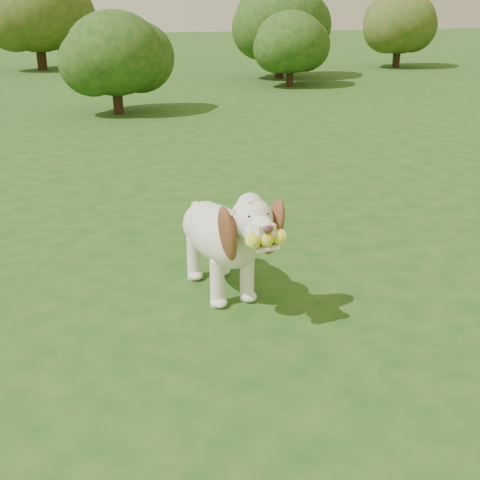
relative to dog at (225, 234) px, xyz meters
name	(u,v)px	position (x,y,z in m)	size (l,w,h in m)	color
ground	(128,318)	(-0.56, -0.09, -0.36)	(80.00, 80.00, 0.00)	#194614
dog	(225,234)	(0.00, 0.00, 0.00)	(0.37, 1.04, 0.68)	white
shrub_f	(280,21)	(4.90, 10.25, 0.89)	(2.05, 2.05, 2.13)	#382314
shrub_h	(400,22)	(8.99, 11.59, 0.81)	(1.91, 1.91, 1.98)	#382314
shrub_c	(115,53)	(0.53, 6.44, 0.52)	(1.45, 1.45, 1.50)	#382314
shrub_i	(36,11)	(-0.10, 14.19, 1.07)	(2.36, 2.36, 2.44)	#382314
shrub_d	(291,42)	(4.42, 8.64, 0.51)	(1.43, 1.43, 1.48)	#382314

